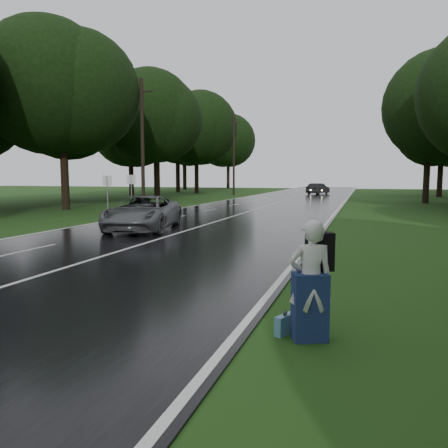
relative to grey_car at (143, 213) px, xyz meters
The scene contains 16 objects.
ground 8.41m from the grey_car, 75.96° to the right, with size 160.00×160.00×0.00m, color #1E4113.
road 12.08m from the grey_car, 80.30° to the left, with size 12.00×140.00×0.04m, color black.
lane_center 12.08m from the grey_car, 80.30° to the left, with size 0.12×140.00×0.01m, color silver.
grey_car is the anchor object (origin of this frame).
far_car 42.49m from the grey_car, 85.09° to the left, with size 1.55×4.43×1.46m, color black.
hitchhiker 14.38m from the grey_car, 51.54° to the right, with size 0.80×0.77×1.86m.
suitcase 14.06m from the grey_car, 52.54° to the right, with size 0.13×0.44×0.31m, color teal.
utility_pole_mid 13.70m from the grey_car, 118.23° to the left, with size 1.80×0.28×9.74m, color black, non-canonical shape.
utility_pole_far 36.84m from the grey_car, 100.12° to the left, with size 1.80×0.28×10.28m, color black, non-canonical shape.
road_sign_a 7.33m from the grey_car, 135.22° to the left, with size 0.61×0.10×2.53m, color white, non-canonical shape.
road_sign_b 9.56m from the grey_car, 122.89° to the left, with size 0.62×0.10×2.58m, color white, non-canonical shape.
tree_left_d 15.04m from the grey_car, 140.70° to the left, with size 10.11×10.11×15.79m, color black, non-canonical shape.
tree_left_e 27.24m from the grey_car, 115.23° to the left, with size 9.61×9.61×15.02m, color black, non-canonical shape.
tree_left_f 43.87m from the grey_car, 108.25° to the left, with size 10.36×10.36×16.18m, color black, non-canonical shape.
tree_right_e 30.04m from the grey_car, 60.00° to the left, with size 9.32×9.32×14.56m, color black, non-canonical shape.
tree_right_f 43.64m from the grey_car, 65.41° to the left, with size 9.01×9.01×14.08m, color black, non-canonical shape.
Camera 1 is at (7.65, -9.73, 2.51)m, focal length 34.96 mm.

